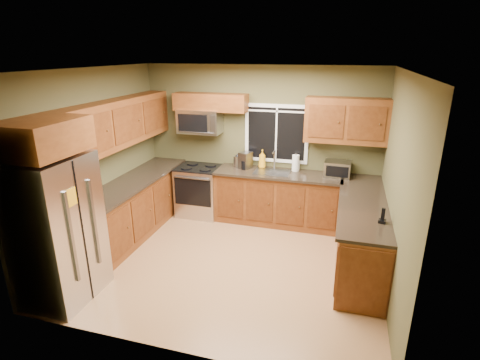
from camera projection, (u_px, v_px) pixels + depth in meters
The scene contains 29 objects.
floor at pixel (230, 261), 5.47m from camera, with size 4.20×4.20×0.00m, color #976A42.
ceiling at pixel (228, 69), 4.59m from camera, with size 4.20×4.20×0.00m, color white.
back_wall at pixel (260, 144), 6.66m from camera, with size 4.20×4.20×0.00m, color #4A4729.
front_wall at pixel (170, 233), 3.39m from camera, with size 4.20×4.20×0.00m, color #4A4729.
left_wall at pixel (95, 162), 5.57m from camera, with size 3.60×3.60×0.00m, color #4A4729.
right_wall at pixel (396, 189), 4.49m from camera, with size 3.60×3.60×0.00m, color #4A4729.
window at pixel (276, 134), 6.50m from camera, with size 1.12×0.03×1.02m.
base_cabinets_left at pixel (135, 207), 6.22m from camera, with size 0.60×2.65×0.90m, color brown.
countertop_left at pixel (134, 181), 6.06m from camera, with size 0.65×2.65×0.04m, color black.
base_cabinets_back at pixel (278, 199), 6.58m from camera, with size 2.17×0.60×0.90m, color brown.
countertop_back at pixel (278, 174), 6.40m from camera, with size 2.17×0.65×0.04m, color black.
base_cabinets_peninsula at pixel (361, 233), 5.35m from camera, with size 0.60×2.52×0.90m.
countertop_peninsula at pixel (363, 202), 5.21m from camera, with size 0.65×2.50×0.04m, color black.
upper_cabinets_left at pixel (119, 123), 5.79m from camera, with size 0.33×2.65×0.72m, color brown.
upper_cabinets_back_left at pixel (211, 102), 6.50m from camera, with size 1.30×0.33×0.30m, color brown.
upper_cabinets_back_right at pixel (346, 121), 5.97m from camera, with size 1.30×0.33×0.72m, color brown.
upper_cabinet_over_fridge at pixel (41, 137), 4.08m from camera, with size 0.72×0.90×0.38m, color brown.
refrigerator at pixel (58, 230), 4.45m from camera, with size 0.74×0.90×1.80m.
range at pixel (200, 190), 6.93m from camera, with size 0.76×0.69×0.94m.
microwave at pixel (200, 121), 6.64m from camera, with size 0.76×0.41×0.42m.
sink at pixel (272, 171), 6.44m from camera, with size 0.60×0.42×0.36m.
toaster_oven at pixel (337, 169), 6.17m from camera, with size 0.43×0.34×0.26m.
coffee_maker at pixel (245, 161), 6.59m from camera, with size 0.24×0.28×0.29m.
kettle at pixel (237, 161), 6.69m from camera, with size 0.16×0.16×0.24m.
paper_towel_roll at pixel (296, 163), 6.45m from camera, with size 0.15×0.15×0.31m.
soap_bottle_a at pixel (262, 159), 6.62m from camera, with size 0.13×0.13×0.33m, color orange.
soap_bottle_b at pixel (297, 165), 6.50m from camera, with size 0.08×0.08×0.18m, color white.
soap_bottle_c at pixel (245, 162), 6.75m from camera, with size 0.13×0.13×0.16m, color white.
cordless_phone at pixel (383, 218), 4.53m from camera, with size 0.10×0.10×0.19m.
Camera 1 is at (1.45, -4.56, 2.92)m, focal length 28.00 mm.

